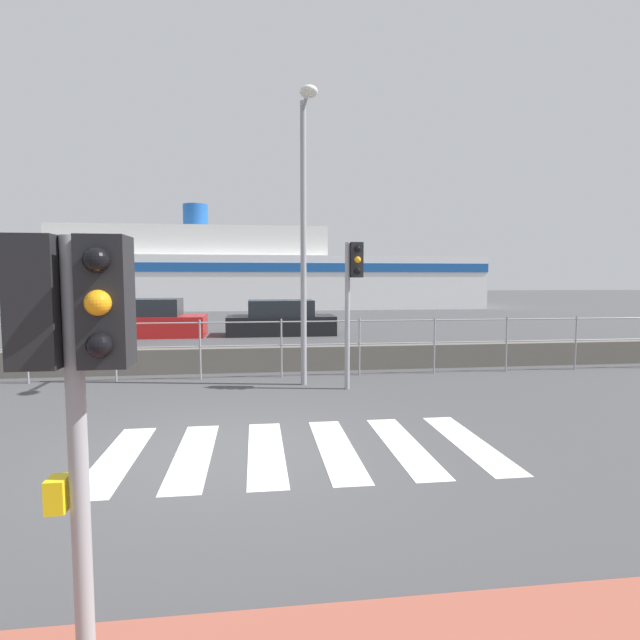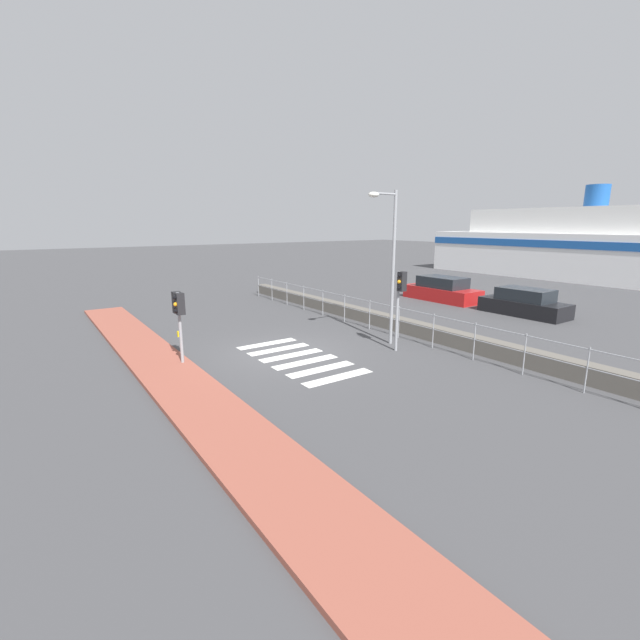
{
  "view_description": "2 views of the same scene",
  "coord_description": "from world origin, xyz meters",
  "px_view_note": "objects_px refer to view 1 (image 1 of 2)",
  "views": [
    {
      "loc": [
        0.32,
        -6.19,
        2.19
      ],
      "look_at": [
        1.38,
        2.0,
        1.5
      ],
      "focal_mm": 28.0,
      "sensor_mm": 36.0,
      "label": 1
    },
    {
      "loc": [
        12.76,
        -7.39,
        4.5
      ],
      "look_at": [
        0.74,
        1.0,
        1.2
      ],
      "focal_mm": 24.0,
      "sensor_mm": 36.0,
      "label": 2
    }
  ],
  "objects_px": {
    "parked_car_red": "(143,321)",
    "traffic_light_near": "(73,340)",
    "ferry_boat": "(240,275)",
    "parked_car_black": "(281,320)",
    "traffic_light_far": "(353,282)",
    "streetlamp": "(305,208)"
  },
  "relations": [
    {
      "from": "ferry_boat",
      "to": "parked_car_black",
      "type": "bearing_deg",
      "value": -83.63
    },
    {
      "from": "ferry_boat",
      "to": "parked_car_red",
      "type": "bearing_deg",
      "value": -99.29
    },
    {
      "from": "traffic_light_far",
      "to": "parked_car_black",
      "type": "xyz_separation_m",
      "value": [
        -0.92,
        9.77,
        -1.55
      ]
    },
    {
      "from": "traffic_light_far",
      "to": "parked_car_red",
      "type": "xyz_separation_m",
      "value": [
        -6.09,
        9.77,
        -1.51
      ]
    },
    {
      "from": "streetlamp",
      "to": "parked_car_black",
      "type": "bearing_deg",
      "value": 90.01
    },
    {
      "from": "streetlamp",
      "to": "ferry_boat",
      "type": "distance_m",
      "value": 28.39
    },
    {
      "from": "traffic_light_near",
      "to": "parked_car_red",
      "type": "relative_size",
      "value": 0.53
    },
    {
      "from": "traffic_light_far",
      "to": "streetlamp",
      "type": "relative_size",
      "value": 0.51
    },
    {
      "from": "streetlamp",
      "to": "parked_car_black",
      "type": "height_order",
      "value": "streetlamp"
    },
    {
      "from": "traffic_light_near",
      "to": "traffic_light_far",
      "type": "height_order",
      "value": "traffic_light_far"
    },
    {
      "from": "ferry_boat",
      "to": "traffic_light_far",
      "type": "bearing_deg",
      "value": -83.97
    },
    {
      "from": "traffic_light_far",
      "to": "parked_car_black",
      "type": "bearing_deg",
      "value": 95.37
    },
    {
      "from": "traffic_light_near",
      "to": "parked_car_black",
      "type": "bearing_deg",
      "value": 83.44
    },
    {
      "from": "traffic_light_near",
      "to": "ferry_boat",
      "type": "xyz_separation_m",
      "value": [
        -0.18,
        35.44,
        0.59
      ]
    },
    {
      "from": "traffic_light_near",
      "to": "streetlamp",
      "type": "relative_size",
      "value": 0.42
    },
    {
      "from": "traffic_light_near",
      "to": "ferry_boat",
      "type": "relative_size",
      "value": 0.07
    },
    {
      "from": "traffic_light_far",
      "to": "streetlamp",
      "type": "distance_m",
      "value": 1.74
    },
    {
      "from": "parked_car_black",
      "to": "ferry_boat",
      "type": "bearing_deg",
      "value": 96.37
    },
    {
      "from": "traffic_light_far",
      "to": "parked_car_red",
      "type": "relative_size",
      "value": 0.63
    },
    {
      "from": "parked_car_red",
      "to": "traffic_light_near",
      "type": "bearing_deg",
      "value": -78.93
    },
    {
      "from": "traffic_light_near",
      "to": "parked_car_black",
      "type": "height_order",
      "value": "traffic_light_near"
    },
    {
      "from": "streetlamp",
      "to": "ferry_boat",
      "type": "bearing_deg",
      "value": 94.25
    }
  ]
}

